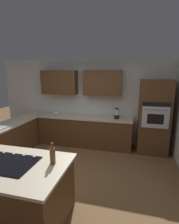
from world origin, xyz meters
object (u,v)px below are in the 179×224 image
Objects in this scene: wall_oven at (154,117)px; mixing_bowl at (56,113)px; cooktop at (9,163)px; blender at (117,114)px; second_bottle at (53,155)px.

mixing_bowl is at bearing -0.49° from wall_oven.
wall_oven is at bearing -128.21° from cooktop.
cooktop is 2.48× the size of blender.
blender is (-1.27, -2.91, 0.12)m from cooktop.
cooktop is 4.49× the size of mixing_bowl.
blender is 0.99× the size of second_bottle.
wall_oven is 2.66× the size of cooktop.
blender is (1.00, -0.02, 0.02)m from wall_oven.
wall_oven is 6.53× the size of second_bottle.
mixing_bowl is at bearing -65.68° from second_bottle.
wall_oven reaches higher than second_bottle.
second_bottle is at bearing 58.62° from wall_oven.
blender is at bearing -1.42° from wall_oven.
cooktop is 2.46× the size of second_bottle.
wall_oven is 6.58× the size of blender.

